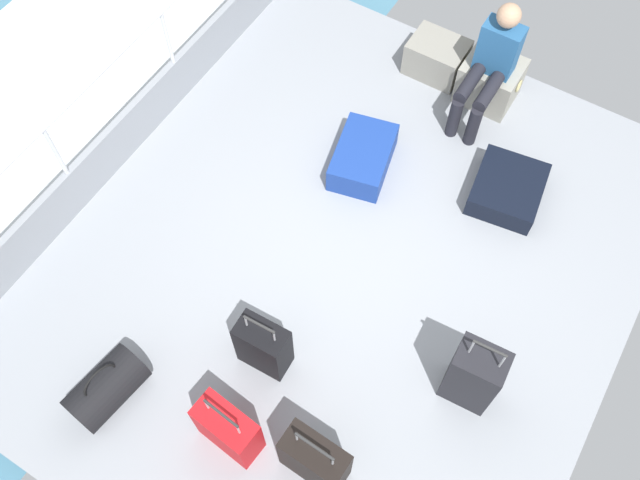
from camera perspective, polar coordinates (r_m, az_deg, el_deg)
name	(u,v)px	position (r m, az deg, el deg)	size (l,w,h in m)	color
ground_plane	(345,260)	(5.64, 2.06, -1.69)	(4.40, 5.20, 0.06)	gray
gunwale_port	(129,131)	(6.25, -15.48, 8.70)	(0.06, 5.20, 0.45)	gray
railing_port	(113,87)	(5.84, -16.78, 12.01)	(0.04, 4.20, 1.02)	silver
sea_wake	(30,107)	(7.51, -22.85, 10.14)	(12.00, 12.00, 0.01)	teal
cargo_crate_0	(437,57)	(6.75, 9.62, 14.68)	(0.56, 0.40, 0.35)	gray
cargo_crate_1	(490,81)	(6.60, 13.87, 12.66)	(0.54, 0.45, 0.42)	gray
passenger_seated	(490,64)	(6.20, 13.92, 13.95)	(0.34, 0.66, 1.12)	#26598C
suitcase_0	(315,459)	(4.81, -0.43, -17.69)	(0.46, 0.24, 0.65)	black
suitcase_1	(363,157)	(5.99, 3.57, 6.85)	(0.59, 0.77, 0.26)	navy
suitcase_2	(507,189)	(6.03, 15.24, 4.08)	(0.64, 0.70, 0.21)	black
suitcase_3	(228,429)	(4.90, -7.59, -15.25)	(0.46, 0.26, 0.67)	red
suitcase_4	(474,375)	(4.98, 12.59, -10.87)	(0.37, 0.28, 0.89)	black
suitcase_5	(263,346)	(5.03, -4.70, -8.72)	(0.38, 0.23, 0.69)	black
duffel_bag	(107,388)	(5.25, -17.23, -11.60)	(0.40, 0.60, 0.48)	black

